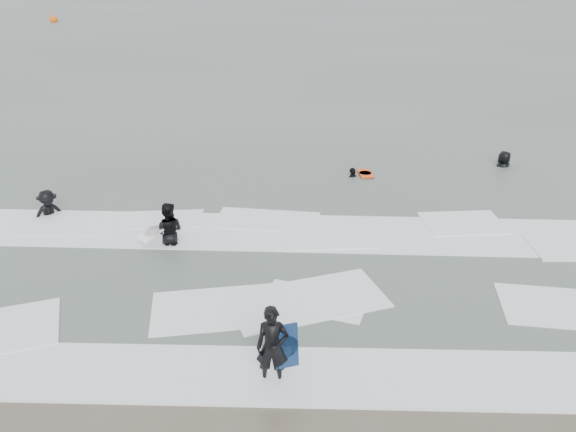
{
  "coord_description": "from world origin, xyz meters",
  "views": [
    {
      "loc": [
        0.68,
        -9.77,
        7.94
      ],
      "look_at": [
        0.0,
        5.0,
        1.1
      ],
      "focal_mm": 35.0,
      "sensor_mm": 36.0,
      "label": 1
    }
  ],
  "objects_px": {
    "surfer_breaker": "(50,217)",
    "surfer_right_near": "(353,177)",
    "buoy": "(54,19)",
    "surfer_wading": "(170,244)",
    "surfer_centre": "(273,381)",
    "surfer_right_far": "(503,167)"
  },
  "relations": [
    {
      "from": "surfer_breaker",
      "to": "buoy",
      "type": "xyz_separation_m",
      "value": [
        -26.08,
        60.59,
        0.42
      ]
    },
    {
      "from": "surfer_wading",
      "to": "surfer_breaker",
      "type": "height_order",
      "value": "surfer_wading"
    },
    {
      "from": "surfer_right_near",
      "to": "buoy",
      "type": "distance_m",
      "value": 67.16
    },
    {
      "from": "surfer_centre",
      "to": "buoy",
      "type": "relative_size",
      "value": 1.09
    },
    {
      "from": "surfer_breaker",
      "to": "buoy",
      "type": "distance_m",
      "value": 65.96
    },
    {
      "from": "surfer_centre",
      "to": "surfer_right_near",
      "type": "height_order",
      "value": "surfer_centre"
    },
    {
      "from": "surfer_wading",
      "to": "surfer_right_far",
      "type": "distance_m",
      "value": 14.32
    },
    {
      "from": "surfer_wading",
      "to": "surfer_breaker",
      "type": "relative_size",
      "value": 1.06
    },
    {
      "from": "surfer_wading",
      "to": "buoy",
      "type": "xyz_separation_m",
      "value": [
        -30.58,
        62.37,
        0.42
      ]
    },
    {
      "from": "surfer_right_far",
      "to": "surfer_right_near",
      "type": "bearing_deg",
      "value": -16.05
    },
    {
      "from": "surfer_wading",
      "to": "surfer_right_near",
      "type": "relative_size",
      "value": 1.23
    },
    {
      "from": "surfer_breaker",
      "to": "surfer_right_near",
      "type": "relative_size",
      "value": 1.16
    },
    {
      "from": "surfer_centre",
      "to": "surfer_wading",
      "type": "xyz_separation_m",
      "value": [
        -3.56,
        5.9,
        0.0
      ]
    },
    {
      "from": "surfer_centre",
      "to": "surfer_right_far",
      "type": "relative_size",
      "value": 0.98
    },
    {
      "from": "buoy",
      "to": "surfer_centre",
      "type": "bearing_deg",
      "value": -63.44
    },
    {
      "from": "surfer_breaker",
      "to": "surfer_right_near",
      "type": "xyz_separation_m",
      "value": [
        10.39,
        4.2,
        0.0
      ]
    },
    {
      "from": "surfer_right_far",
      "to": "surfer_breaker",
      "type": "bearing_deg",
      "value": -10.55
    },
    {
      "from": "surfer_breaker",
      "to": "surfer_right_far",
      "type": "height_order",
      "value": "surfer_right_far"
    },
    {
      "from": "surfer_right_near",
      "to": "surfer_breaker",
      "type": "bearing_deg",
      "value": -12.56
    },
    {
      "from": "surfer_wading",
      "to": "buoy",
      "type": "relative_size",
      "value": 1.16
    },
    {
      "from": "surfer_centre",
      "to": "surfer_wading",
      "type": "relative_size",
      "value": 0.94
    },
    {
      "from": "surfer_right_far",
      "to": "buoy",
      "type": "height_order",
      "value": "buoy"
    }
  ]
}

